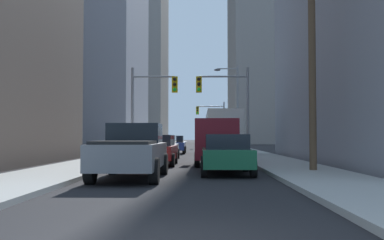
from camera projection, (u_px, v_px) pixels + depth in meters
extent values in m
cube|color=#9E9E99|center=(157.00, 148.00, 55.76)|extent=(3.06, 160.00, 0.15)
cube|color=#9E9E99|center=(233.00, 148.00, 55.59)|extent=(3.06, 160.00, 0.15)
cube|color=silver|center=(222.00, 130.00, 36.53)|extent=(2.51, 11.50, 2.90)
cube|color=black|center=(207.00, 124.00, 36.57)|extent=(0.03, 10.58, 0.80)
cube|color=red|center=(207.00, 138.00, 36.53)|extent=(0.02, 10.58, 0.28)
cylinder|color=black|center=(207.00, 147.00, 40.52)|extent=(0.32, 1.00, 1.00)
cylinder|color=black|center=(233.00, 147.00, 40.48)|extent=(0.32, 1.00, 1.00)
cylinder|color=black|center=(208.00, 149.00, 33.28)|extent=(0.32, 1.00, 1.00)
cylinder|color=black|center=(240.00, 149.00, 33.24)|extent=(0.32, 1.00, 1.00)
cube|color=slate|center=(131.00, 155.00, 15.08)|extent=(2.02, 5.41, 0.80)
cube|color=black|center=(135.00, 133.00, 16.08)|extent=(1.81, 1.81, 0.70)
cube|color=black|center=(124.00, 142.00, 13.75)|extent=(1.77, 2.38, 0.10)
cylinder|color=black|center=(113.00, 164.00, 16.81)|extent=(0.28, 0.80, 0.80)
cylinder|color=black|center=(164.00, 164.00, 16.78)|extent=(0.28, 0.80, 0.80)
cylinder|color=black|center=(90.00, 171.00, 13.36)|extent=(0.28, 0.80, 0.80)
cylinder|color=black|center=(154.00, 171.00, 13.32)|extent=(0.28, 0.80, 0.80)
cube|color=maroon|center=(216.00, 139.00, 22.45)|extent=(2.11, 5.24, 1.90)
cube|color=black|center=(215.00, 131.00, 25.07)|extent=(1.76, 0.06, 0.60)
cylinder|color=black|center=(197.00, 157.00, 24.09)|extent=(0.24, 0.72, 0.72)
cylinder|color=black|center=(233.00, 157.00, 24.06)|extent=(0.24, 0.72, 0.72)
cylinder|color=black|center=(197.00, 160.00, 20.77)|extent=(0.24, 0.72, 0.72)
cylinder|color=black|center=(238.00, 160.00, 20.73)|extent=(0.24, 0.72, 0.72)
cube|color=#195938|center=(226.00, 157.00, 16.96)|extent=(1.82, 4.21, 0.65)
cube|color=black|center=(227.00, 142.00, 16.83)|extent=(1.59, 1.91, 0.55)
cylinder|color=black|center=(203.00, 164.00, 18.31)|extent=(0.22, 0.64, 0.64)
cylinder|color=black|center=(246.00, 164.00, 18.27)|extent=(0.22, 0.64, 0.64)
cylinder|color=black|center=(204.00, 168.00, 15.62)|extent=(0.22, 0.64, 0.64)
cylinder|color=black|center=(253.00, 168.00, 15.59)|extent=(0.22, 0.64, 0.64)
cube|color=maroon|center=(157.00, 152.00, 22.38)|extent=(1.92, 4.25, 0.65)
cube|color=black|center=(157.00, 140.00, 22.25)|extent=(1.64, 1.95, 0.55)
cylinder|color=black|center=(143.00, 158.00, 23.72)|extent=(0.22, 0.64, 0.64)
cylinder|color=black|center=(175.00, 158.00, 23.69)|extent=(0.22, 0.64, 0.64)
cylinder|color=black|center=(136.00, 160.00, 21.04)|extent=(0.22, 0.64, 0.64)
cylinder|color=black|center=(172.00, 160.00, 21.01)|extent=(0.22, 0.64, 0.64)
cube|color=white|center=(163.00, 149.00, 27.94)|extent=(1.80, 4.20, 0.65)
cube|color=black|center=(163.00, 140.00, 27.81)|extent=(1.58, 1.90, 0.55)
cylinder|color=black|center=(152.00, 154.00, 29.29)|extent=(0.22, 0.64, 0.64)
cylinder|color=black|center=(178.00, 154.00, 29.26)|extent=(0.22, 0.64, 0.64)
cylinder|color=black|center=(147.00, 155.00, 26.60)|extent=(0.22, 0.64, 0.64)
cylinder|color=black|center=(176.00, 155.00, 26.57)|extent=(0.22, 0.64, 0.64)
cube|color=navy|center=(174.00, 146.00, 37.87)|extent=(1.81, 4.20, 0.65)
cube|color=black|center=(174.00, 139.00, 37.74)|extent=(1.59, 1.90, 0.55)
cylinder|color=black|center=(165.00, 149.00, 39.22)|extent=(0.22, 0.64, 0.64)
cylinder|color=black|center=(185.00, 149.00, 39.19)|extent=(0.22, 0.64, 0.64)
cylinder|color=black|center=(163.00, 150.00, 36.53)|extent=(0.22, 0.64, 0.64)
cylinder|color=black|center=(184.00, 150.00, 36.50)|extent=(0.22, 0.64, 0.64)
cylinder|color=gray|center=(132.00, 113.00, 29.42)|extent=(0.18, 0.18, 6.00)
cylinder|color=gray|center=(154.00, 77.00, 29.48)|extent=(2.80, 0.12, 0.12)
cube|color=gold|center=(175.00, 85.00, 29.44)|extent=(0.38, 0.30, 1.05)
sphere|color=black|center=(175.00, 79.00, 29.28)|extent=(0.24, 0.24, 0.24)
sphere|color=black|center=(175.00, 84.00, 29.27)|extent=(0.24, 0.24, 0.24)
sphere|color=#19D833|center=(175.00, 89.00, 29.25)|extent=(0.24, 0.24, 0.24)
cylinder|color=gray|center=(248.00, 113.00, 29.28)|extent=(0.18, 0.18, 6.00)
cylinder|color=gray|center=(223.00, 77.00, 29.40)|extent=(3.21, 0.12, 0.12)
cube|color=gold|center=(199.00, 85.00, 29.41)|extent=(0.38, 0.30, 1.05)
sphere|color=black|center=(199.00, 79.00, 29.25)|extent=(0.24, 0.24, 0.24)
sphere|color=black|center=(199.00, 84.00, 29.24)|extent=(0.24, 0.24, 0.24)
sphere|color=#19D833|center=(199.00, 89.00, 29.23)|extent=(0.24, 0.24, 0.24)
cylinder|color=gray|center=(224.00, 125.00, 58.14)|extent=(0.18, 0.18, 6.00)
cylinder|color=gray|center=(211.00, 106.00, 58.27)|extent=(3.47, 0.12, 0.12)
cube|color=gold|center=(197.00, 110.00, 58.28)|extent=(0.38, 0.30, 1.05)
sphere|color=black|center=(197.00, 108.00, 58.12)|extent=(0.24, 0.24, 0.24)
sphere|color=black|center=(197.00, 110.00, 58.11)|extent=(0.24, 0.24, 0.24)
sphere|color=#19D833|center=(197.00, 113.00, 58.10)|extent=(0.24, 0.24, 0.24)
cylinder|color=brown|center=(312.00, 50.00, 17.40)|extent=(0.28, 0.28, 9.65)
cylinder|color=gray|center=(238.00, 110.00, 38.31)|extent=(0.16, 0.16, 7.50)
cylinder|color=gray|center=(227.00, 69.00, 38.46)|extent=(1.75, 0.10, 0.10)
ellipsoid|color=#4C4C51|center=(217.00, 70.00, 38.47)|extent=(0.56, 0.32, 0.20)
cube|color=#93939E|center=(34.00, 35.00, 53.07)|extent=(25.04, 18.61, 27.05)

